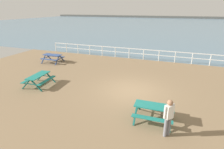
{
  "coord_description": "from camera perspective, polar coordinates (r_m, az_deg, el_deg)",
  "views": [
    {
      "loc": [
        2.52,
        -10.43,
        5.02
      ],
      "look_at": [
        -1.47,
        0.37,
        0.8
      ],
      "focal_mm": 29.26,
      "sensor_mm": 36.0,
      "label": 1
    }
  ],
  "objects": [
    {
      "name": "distant_shoreline",
      "position": [
        106.32,
        19.75,
        16.3
      ],
      "size": [
        142.0,
        6.0,
        1.8
      ],
      "primitive_type": "cube",
      "color": "#4C4C47",
      "rests_on": "ground"
    },
    {
      "name": "seaward_railing",
      "position": [
        18.84,
        12.16,
        6.53
      ],
      "size": [
        23.07,
        0.07,
        1.08
      ],
      "color": "white",
      "rests_on": "ground"
    },
    {
      "name": "ground_plane",
      "position": [
        11.88,
        6.08,
        -5.5
      ],
      "size": [
        30.0,
        24.0,
        0.2
      ],
      "primitive_type": "cube",
      "color": "#846B4C"
    },
    {
      "name": "picnic_table_mid_centre",
      "position": [
        13.29,
        -21.99,
        -0.89
      ],
      "size": [
        1.67,
        1.92,
        0.8
      ],
      "rotation": [
        0.0,
        0.0,
        1.65
      ],
      "color": "#1E7A70",
      "rests_on": "ground"
    },
    {
      "name": "visitor",
      "position": [
        7.82,
        17.26,
        -12.24
      ],
      "size": [
        0.39,
        0.42,
        1.66
      ],
      "rotation": [
        0.0,
        0.0,
        5.57
      ],
      "color": "slate",
      "rests_on": "ground"
    },
    {
      "name": "picnic_table_near_right",
      "position": [
        18.65,
        -18.09,
        5.37
      ],
      "size": [
        1.81,
        1.56,
        0.8
      ],
      "rotation": [
        0.0,
        0.0,
        0.01
      ],
      "color": "#334C84",
      "rests_on": "ground"
    },
    {
      "name": "picnic_table_far_left",
      "position": [
        8.85,
        12.95,
        -10.49
      ],
      "size": [
        1.83,
        1.57,
        0.8
      ],
      "rotation": [
        0.0,
        0.0,
        0.02
      ],
      "color": "#1E7A70",
      "rests_on": "ground"
    },
    {
      "name": "sea_band",
      "position": [
        63.43,
        18.58,
        14.58
      ],
      "size": [
        142.0,
        90.0,
        0.01
      ],
      "primitive_type": "cube",
      "color": "slate",
      "rests_on": "ground"
    }
  ]
}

